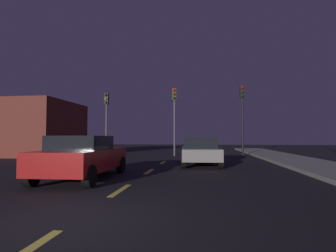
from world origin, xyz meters
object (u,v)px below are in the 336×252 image
object	(u,v)px
traffic_signal_right	(242,107)
car_adjacent_lane	(83,156)
traffic_signal_left	(106,112)
traffic_signal_center	(174,109)
car_stopped_ahead	(200,151)

from	to	relation	value
traffic_signal_right	car_adjacent_lane	bearing A→B (deg)	-122.25
traffic_signal_left	car_adjacent_lane	xyz separation A→B (m)	(3.43, -11.08, -2.67)
traffic_signal_right	car_adjacent_lane	size ratio (longest dim) A/B	1.21
traffic_signal_center	car_stopped_ahead	xyz separation A→B (m)	(1.94, -6.01, -2.86)
traffic_signal_right	traffic_signal_center	bearing A→B (deg)	-180.00
traffic_signal_center	car_adjacent_lane	bearing A→B (deg)	-100.02
traffic_signal_center	car_adjacent_lane	xyz separation A→B (m)	(-1.96, -11.08, -2.83)
traffic_signal_center	traffic_signal_right	bearing A→B (deg)	0.00
car_stopped_ahead	traffic_signal_right	bearing A→B (deg)	62.79
traffic_signal_center	traffic_signal_right	distance (m)	5.03
traffic_signal_right	traffic_signal_left	bearing A→B (deg)	-180.00
traffic_signal_right	car_stopped_ahead	bearing A→B (deg)	-117.21
traffic_signal_center	car_stopped_ahead	size ratio (longest dim) A/B	1.12
car_stopped_ahead	car_adjacent_lane	xyz separation A→B (m)	(-3.90, -5.07, 0.03)
car_stopped_ahead	traffic_signal_center	bearing A→B (deg)	107.88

